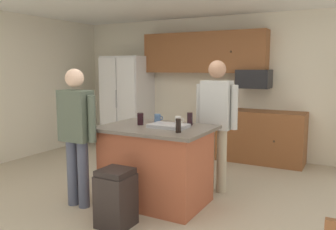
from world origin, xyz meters
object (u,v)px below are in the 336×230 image
(microwave_over_range, at_px, (254,79))
(glass_dark_ale, at_px, (140,119))
(glass_pilsner, at_px, (178,126))
(person_guest_right, at_px, (216,117))
(trash_bin, at_px, (116,198))
(refrigerator, at_px, (127,102))
(person_guest_by_door, at_px, (76,129))
(kitchen_island, at_px, (156,164))
(serving_tray, at_px, (169,126))
(glass_short_whisky, at_px, (190,119))
(mug_ceramic_white, at_px, (178,120))
(mug_blue_stoneware, at_px, (158,118))

(microwave_over_range, distance_m, glass_dark_ale, 2.63)
(glass_dark_ale, bearing_deg, glass_pilsner, -20.25)
(person_guest_right, relative_size, trash_bin, 2.85)
(refrigerator, bearing_deg, person_guest_by_door, -65.59)
(kitchen_island, bearing_deg, glass_pilsner, -27.78)
(trash_bin, bearing_deg, serving_tray, 74.75)
(glass_short_whisky, height_order, glass_dark_ale, glass_short_whisky)
(glass_pilsner, xyz_separation_m, glass_short_whisky, (-0.10, 0.51, 0.00))
(microwave_over_range, relative_size, person_guest_by_door, 0.34)
(glass_short_whisky, bearing_deg, refrigerator, 138.87)
(refrigerator, bearing_deg, glass_short_whisky, -41.13)
(glass_dark_ale, distance_m, trash_bin, 1.08)
(glass_pilsner, bearing_deg, mug_ceramic_white, 116.85)
(glass_short_whisky, distance_m, mug_ceramic_white, 0.16)
(trash_bin, bearing_deg, person_guest_by_door, 163.04)
(kitchen_island, distance_m, glass_dark_ale, 0.59)
(kitchen_island, height_order, mug_blue_stoneware, mug_blue_stoneware)
(person_guest_right, bearing_deg, mug_ceramic_white, -3.86)
(person_guest_right, height_order, mug_blue_stoneware, person_guest_right)
(glass_short_whisky, bearing_deg, kitchen_island, -136.44)
(mug_ceramic_white, bearing_deg, glass_dark_ale, -145.96)
(glass_dark_ale, distance_m, serving_tray, 0.41)
(refrigerator, height_order, serving_tray, refrigerator)
(glass_short_whisky, relative_size, mug_ceramic_white, 1.29)
(trash_bin, bearing_deg, mug_blue_stoneware, 96.39)
(microwave_over_range, relative_size, person_guest_right, 0.32)
(trash_bin, bearing_deg, mug_ceramic_white, 79.44)
(glass_dark_ale, distance_m, mug_ceramic_white, 0.47)
(person_guest_right, xyz_separation_m, serving_tray, (-0.33, -0.71, -0.04))
(refrigerator, relative_size, person_guest_by_door, 1.15)
(person_guest_right, xyz_separation_m, mug_ceramic_white, (-0.34, -0.43, -0.01))
(person_guest_right, bearing_deg, serving_tray, 9.65)
(refrigerator, xyz_separation_m, person_guest_right, (2.59, -1.67, 0.07))
(glass_pilsner, height_order, serving_tray, glass_pilsner)
(person_guest_right, distance_m, serving_tray, 0.79)
(kitchen_island, relative_size, trash_bin, 2.16)
(glass_short_whisky, xyz_separation_m, mug_ceramic_white, (-0.16, -0.01, -0.03))
(serving_tray, bearing_deg, mug_blue_stoneware, 136.51)
(glass_pilsner, bearing_deg, person_guest_right, 84.71)
(microwave_over_range, bearing_deg, mug_ceramic_white, -99.01)
(person_guest_by_door, height_order, mug_blue_stoneware, person_guest_by_door)
(kitchen_island, xyz_separation_m, mug_blue_stoneware, (-0.16, 0.32, 0.52))
(serving_tray, bearing_deg, glass_dark_ale, 177.76)
(refrigerator, relative_size, mug_ceramic_white, 15.47)
(mug_blue_stoneware, bearing_deg, glass_pilsner, -43.18)
(refrigerator, xyz_separation_m, mug_ceramic_white, (2.25, -2.10, 0.06))
(trash_bin, bearing_deg, refrigerator, 123.07)
(mug_blue_stoneware, height_order, trash_bin, mug_blue_stoneware)
(mug_blue_stoneware, bearing_deg, person_guest_right, 31.43)
(glass_dark_ale, bearing_deg, refrigerator, 128.09)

